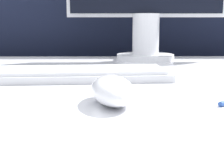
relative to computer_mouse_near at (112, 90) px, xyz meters
name	(u,v)px	position (x,y,z in m)	size (l,w,h in m)	color
partition_panel	(125,94)	(0.07, 0.84, -0.20)	(5.00, 0.03, 1.16)	black
computer_mouse_near	(112,90)	(0.00, 0.00, 0.00)	(0.08, 0.13, 0.04)	white
keyboard	(71,74)	(-0.09, 0.22, -0.01)	(0.44, 0.16, 0.02)	silver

